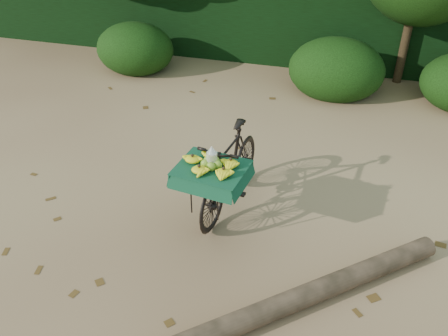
# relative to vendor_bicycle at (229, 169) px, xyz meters

# --- Properties ---
(ground) EXTENTS (80.00, 80.00, 0.00)m
(ground) POSITION_rel_vendor_bicycle_xyz_m (-0.41, -0.01, -0.61)
(ground) COLOR tan
(ground) RESTS_ON ground
(vendor_bicycle) EXTENTS (0.94, 2.02, 1.19)m
(vendor_bicycle) POSITION_rel_vendor_bicycle_xyz_m (0.00, 0.00, 0.00)
(vendor_bicycle) COLOR black
(vendor_bicycle) RESTS_ON ground
(fallen_log) EXTENTS (2.76, 2.51, 0.25)m
(fallen_log) POSITION_rel_vendor_bicycle_xyz_m (1.36, -1.45, -0.48)
(fallen_log) COLOR brown
(fallen_log) RESTS_ON ground
(hedge_backdrop) EXTENTS (26.00, 1.80, 1.80)m
(hedge_backdrop) POSITION_rel_vendor_bicycle_xyz_m (-0.41, 6.29, 0.29)
(hedge_backdrop) COLOR black
(hedge_backdrop) RESTS_ON ground
(bush_clumps) EXTENTS (8.80, 1.70, 0.90)m
(bush_clumps) POSITION_rel_vendor_bicycle_xyz_m (0.09, 4.29, -0.16)
(bush_clumps) COLOR black
(bush_clumps) RESTS_ON ground
(leaf_litter) EXTENTS (7.00, 7.30, 0.01)m
(leaf_litter) POSITION_rel_vendor_bicycle_xyz_m (-0.41, 0.64, -0.60)
(leaf_litter) COLOR #523616
(leaf_litter) RESTS_ON ground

